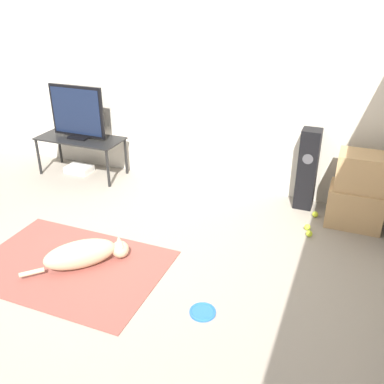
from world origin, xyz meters
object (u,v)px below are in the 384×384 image
(floor_speaker, at_px, (307,169))
(tennis_ball_near_speaker, at_px, (309,234))
(tv_stand, at_px, (80,142))
(tv, at_px, (77,113))
(cardboard_box_upper, at_px, (363,172))
(tennis_ball_loose_on_carpet, at_px, (315,214))
(dog, at_px, (84,254))
(game_console, at_px, (79,169))
(frisbee, at_px, (203,312))
(cardboard_box_lower, at_px, (355,206))
(tennis_ball_by_boxes, at_px, (307,227))

(floor_speaker, xyz_separation_m, tennis_ball_near_speaker, (0.16, -0.65, -0.43))
(tv_stand, bearing_deg, tv, 90.00)
(cardboard_box_upper, xyz_separation_m, tennis_ball_loose_on_carpet, (-0.40, -0.00, -0.58))
(tv, bearing_deg, tennis_ball_near_speaker, -8.99)
(dog, height_order, floor_speaker, floor_speaker)
(cardboard_box_upper, height_order, floor_speaker, floor_speaker)
(dog, bearing_deg, tennis_ball_near_speaker, 35.09)
(cardboard_box_upper, bearing_deg, game_console, 178.93)
(floor_speaker, bearing_deg, cardboard_box_upper, -19.91)
(tennis_ball_near_speaker, bearing_deg, frisbee, -112.79)
(tv, xyz_separation_m, game_console, (-0.09, 0.02, -0.81))
(game_console, bearing_deg, frisbee, -37.72)
(frisbee, distance_m, tv_stand, 3.18)
(frisbee, bearing_deg, dog, 171.62)
(cardboard_box_lower, xyz_separation_m, game_console, (-3.57, 0.07, -0.17))
(tennis_ball_near_speaker, distance_m, tennis_ball_loose_on_carpet, 0.44)
(cardboard_box_upper, bearing_deg, tennis_ball_loose_on_carpet, -179.58)
(floor_speaker, bearing_deg, tv, -176.90)
(tennis_ball_near_speaker, bearing_deg, tv, 171.01)
(dog, relative_size, floor_speaker, 0.80)
(tennis_ball_loose_on_carpet, xyz_separation_m, game_console, (-3.18, 0.07, 0.01))
(frisbee, height_order, tennis_ball_loose_on_carpet, tennis_ball_loose_on_carpet)
(frisbee, relative_size, cardboard_box_lower, 0.37)
(tv_stand, height_order, game_console, tv_stand)
(tennis_ball_near_speaker, height_order, game_console, game_console)
(game_console, bearing_deg, tennis_ball_by_boxes, -7.00)
(game_console, bearing_deg, tv, -11.87)
(tennis_ball_near_speaker, bearing_deg, floor_speaker, 104.17)
(dog, distance_m, tv, 2.28)
(frisbee, xyz_separation_m, tennis_ball_by_boxes, (0.58, 1.59, 0.02))
(cardboard_box_upper, relative_size, floor_speaker, 0.54)
(frisbee, bearing_deg, tennis_ball_by_boxes, 69.94)
(cardboard_box_upper, height_order, tv_stand, cardboard_box_upper)
(tv, bearing_deg, cardboard_box_upper, -0.77)
(tv, height_order, tennis_ball_loose_on_carpet, tv)
(frisbee, relative_size, tennis_ball_near_speaker, 3.22)
(floor_speaker, bearing_deg, cardboard_box_lower, -20.36)
(cardboard_box_upper, bearing_deg, cardboard_box_lower, -162.63)
(frisbee, xyz_separation_m, tennis_ball_near_speaker, (0.62, 1.47, 0.02))
(floor_speaker, distance_m, tennis_ball_near_speaker, 0.79)
(cardboard_box_upper, bearing_deg, frisbee, -118.13)
(cardboard_box_lower, bearing_deg, cardboard_box_upper, 17.37)
(cardboard_box_upper, relative_size, tennis_ball_loose_on_carpet, 7.62)
(tennis_ball_near_speaker, xyz_separation_m, game_console, (-3.18, 0.51, 0.01))
(frisbee, xyz_separation_m, cardboard_box_upper, (1.02, 1.91, 0.60))
(dog, relative_size, tennis_ball_loose_on_carpet, 11.27)
(frisbee, xyz_separation_m, tv_stand, (-2.46, 1.96, 0.44))
(floor_speaker, height_order, game_console, floor_speaker)
(frisbee, relative_size, tennis_ball_by_boxes, 3.22)
(tennis_ball_by_boxes, bearing_deg, game_console, 173.00)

